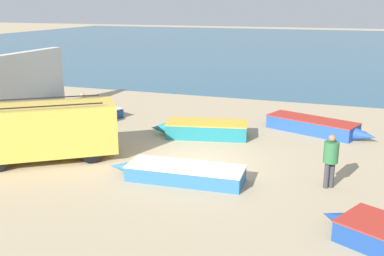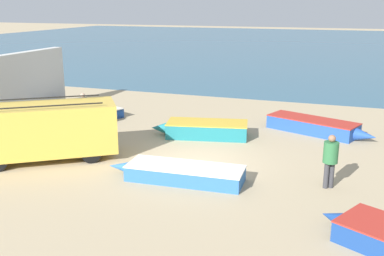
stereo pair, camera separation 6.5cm
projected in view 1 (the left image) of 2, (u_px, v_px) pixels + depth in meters
name	position (u px, v px, depth m)	size (l,w,h in m)	color
ground_plane	(195.00, 162.00, 16.88)	(200.00, 200.00, 0.00)	tan
sea_water	(314.00, 45.00, 64.12)	(120.00, 80.00, 0.01)	#33607A
parked_van	(43.00, 130.00, 16.88)	(5.49, 4.68, 2.27)	gold
fishing_rowboat_0	(88.00, 109.00, 24.36)	(4.95, 3.01, 0.50)	navy
fishing_rowboat_1	(316.00, 126.00, 20.67)	(5.00, 2.76, 0.63)	#234CA3
fishing_rowboat_3	(181.00, 173.00, 15.13)	(4.83, 1.57, 0.52)	#2D66AD
fishing_rowboat_4	(204.00, 129.00, 20.10)	(4.46, 2.26, 0.67)	#1E757F
fisherman_0	(331.00, 156.00, 14.30)	(0.47, 0.47, 1.79)	#38383D
fisherman_1	(83.00, 108.00, 21.09)	(0.46, 0.46, 1.73)	navy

